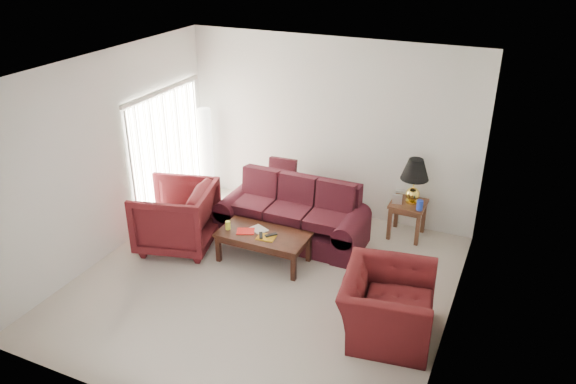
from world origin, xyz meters
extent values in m
plane|color=beige|center=(0.00, 0.00, 0.00)|extent=(5.00, 5.00, 0.00)
cube|color=silver|center=(-2.42, 1.30, 1.08)|extent=(0.10, 2.00, 2.16)
cube|color=black|center=(-0.66, 2.08, 0.76)|extent=(0.48, 0.26, 0.49)
cube|color=white|center=(1.34, 2.05, 0.67)|extent=(0.16, 0.08, 0.15)
cylinder|color=#1B36B1|center=(1.70, 1.97, 0.67)|extent=(0.12, 0.12, 0.16)
cube|color=silver|center=(1.31, 2.35, 0.68)|extent=(0.17, 0.20, 0.06)
imported|color=#4A1115|center=(-1.66, 0.37, 0.51)|extent=(1.37, 1.34, 1.03)
imported|color=#451012|center=(1.84, -0.29, 0.40)|extent=(1.24, 1.37, 0.80)
cube|color=red|center=(-0.52, 0.47, 0.47)|extent=(0.32, 0.28, 0.01)
cube|color=silver|center=(-0.37, 0.60, 0.47)|extent=(0.31, 0.28, 0.01)
cube|color=orange|center=(-0.16, 0.43, 0.47)|extent=(0.28, 0.22, 0.01)
cube|color=black|center=(-0.24, 0.43, 0.49)|extent=(0.13, 0.18, 0.02)
cube|color=black|center=(-0.11, 0.50, 0.49)|extent=(0.16, 0.17, 0.02)
cylinder|color=yellow|center=(-0.79, 0.44, 0.53)|extent=(0.08, 0.08, 0.13)
camera|label=1|loc=(3.02, -5.82, 4.56)|focal=35.00mm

